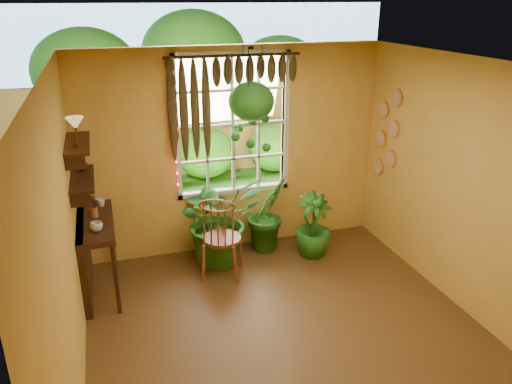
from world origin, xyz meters
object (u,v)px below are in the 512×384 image
counter_ledge (88,249)px  hanging_basket (251,108)px  potted_plant_left (220,218)px  potted_plant_mid (268,213)px  windsor_chair (222,249)px

counter_ledge → hanging_basket: hanging_basket is taller
counter_ledge → potted_plant_left: size_ratio=1.00×
counter_ledge → potted_plant_mid: bearing=9.8°
windsor_chair → potted_plant_left: windsor_chair is taller
counter_ledge → potted_plant_mid: 2.34m
counter_ledge → hanging_basket: bearing=11.3°
counter_ledge → potted_plant_left: bearing=9.4°
potted_plant_left → counter_ledge: bearing=-170.6°
counter_ledge → windsor_chair: size_ratio=0.96×
potted_plant_left → hanging_basket: hanging_basket is taller
windsor_chair → hanging_basket: 1.78m
windsor_chair → hanging_basket: bearing=69.1°
windsor_chair → hanging_basket: size_ratio=0.98×
potted_plant_mid → hanging_basket: bearing=175.6°
potted_plant_left → potted_plant_mid: bearing=10.8°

